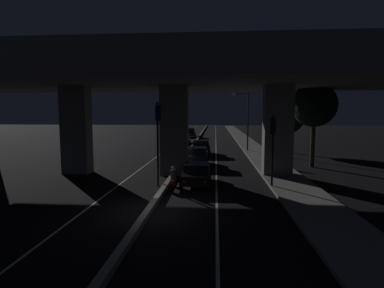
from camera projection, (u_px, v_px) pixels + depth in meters
The scene contains 20 objects.
ground_plane at pixel (150, 211), 14.25m from camera, with size 200.00×200.00×0.00m, color black.
lane_line_left_inner at pixel (177, 141), 49.20m from camera, with size 0.12×126.00×0.00m, color beige.
lane_line_right_inner at pixel (216, 142), 48.71m from camera, with size 0.12×126.00×0.00m, color beige.
median_divider at pixel (196, 141), 48.94m from camera, with size 0.30×126.00×0.27m, color gray.
sidewalk_right at pixel (250, 146), 41.39m from camera, with size 2.91×126.00×0.17m, color gray.
elevated_overpass at pixel (171, 74), 21.95m from camera, with size 37.60×12.54×9.72m.
traffic_light_left_of_median at pixel (158, 129), 18.82m from camera, with size 0.30×0.49×5.33m.
traffic_light_right_of_median at pixel (273, 138), 18.33m from camera, with size 0.30×0.49×4.53m.
street_lamp at pixel (246, 116), 35.57m from camera, with size 2.03×0.32×7.08m.
car_black_lead at pixel (196, 173), 19.54m from camera, with size 1.96×4.33×1.40m.
car_dark_blue_second at pixel (198, 156), 26.55m from camera, with size 1.89×4.00×1.64m.
car_black_third at pixel (201, 147), 33.50m from camera, with size 2.23×4.38×1.58m.
car_black_lead_oncoming at pixel (174, 145), 34.41m from camera, with size 2.11×4.15×1.86m.
car_dark_green_second_oncoming at pixel (183, 138), 45.83m from camera, with size 1.97×4.08×1.46m.
car_dark_red_third_oncoming at pixel (190, 133), 57.35m from camera, with size 2.08×4.33×1.72m.
motorcycle_red_filtering_near at pixel (173, 180), 18.11m from camera, with size 0.33×1.86×1.46m.
motorcycle_black_filtering_mid at pixel (184, 165), 23.20m from camera, with size 0.33×1.84×1.48m.
pedestrian_on_sidewalk at pixel (265, 153), 26.77m from camera, with size 0.34×0.34×1.72m.
roadside_tree_kerbside_near at pixel (314, 105), 25.28m from camera, with size 3.74×3.74×7.20m.
roadside_tree_kerbside_mid at pixel (287, 117), 34.92m from camera, with size 4.04×4.04×6.26m.
Camera 1 is at (3.05, -13.65, 4.66)m, focal length 28.00 mm.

